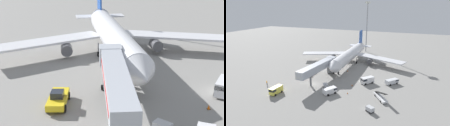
# 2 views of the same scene
# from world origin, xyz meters

# --- Properties ---
(ground_plane) EXTENTS (300.00, 300.00, 0.00)m
(ground_plane) POSITION_xyz_m (0.00, 0.00, 0.00)
(ground_plane) COLOR gray
(airplane_at_gate) EXTENTS (52.30, 49.39, 13.89)m
(airplane_at_gate) POSITION_xyz_m (4.47, 29.48, 4.54)
(airplane_at_gate) COLOR silver
(airplane_at_gate) RESTS_ON ground
(jet_bridge) EXTENTS (5.41, 22.83, 7.06)m
(jet_bridge) POSITION_xyz_m (0.47, 4.86, 5.32)
(jet_bridge) COLOR #B2B7C1
(jet_bridge) RESTS_ON ground
(pushback_tug) EXTENTS (3.60, 6.61, 2.36)m
(pushback_tug) POSITION_xyz_m (-7.12, 8.58, 1.09)
(pushback_tug) COLOR yellow
(pushback_tug) RESTS_ON ground
(belt_loader_truck) EXTENTS (5.32, 6.65, 3.26)m
(belt_loader_truck) POSITION_xyz_m (24.70, -2.14, 0.77)
(belt_loader_truck) COLOR white
(belt_loader_truck) RESTS_ON ground
(service_van_near_center) EXTENTS (2.46, 4.70, 2.37)m
(service_van_near_center) POSITION_xyz_m (-7.40, -11.32, 1.34)
(service_van_near_center) COLOR #E5DB4C
(service_van_near_center) RESTS_ON ground
(service_van_mid_right) EXTENTS (4.69, 5.15, 2.40)m
(service_van_mid_right) POSITION_xyz_m (18.06, 7.98, 1.36)
(service_van_mid_right) COLOR white
(service_van_mid_right) RESTS_ON ground
(service_van_rear_right) EXTENTS (4.05, 4.86, 2.05)m
(service_van_rear_right) POSITION_xyz_m (8.91, -4.65, 1.17)
(service_van_rear_right) COLOR white
(service_van_rear_right) RESTS_ON ground
(service_van_far_left) EXTENTS (4.71, 5.11, 1.81)m
(service_van_far_left) POSITION_xyz_m (26.68, 10.95, 1.05)
(service_van_far_left) COLOR silver
(service_van_far_left) RESTS_ON ground
(baggage_cart_far_right) EXTENTS (2.52, 2.25, 1.49)m
(baggage_cart_far_right) POSITION_xyz_m (23.33, -10.44, 0.82)
(baggage_cart_far_right) COLOR #38383D
(baggage_cart_far_right) RESTS_ON ground
(baggage_cart_outer_right) EXTENTS (2.44, 2.54, 1.32)m
(baggage_cart_outer_right) POSITION_xyz_m (5.32, -0.74, 0.74)
(baggage_cart_outer_right) COLOR #38383D
(baggage_cart_outer_right) RESTS_ON ground
(ground_crew_worker_foreground) EXTENTS (0.39, 0.39, 1.72)m
(ground_crew_worker_foreground) POSITION_xyz_m (-15.15, -6.86, 0.91)
(ground_crew_worker_foreground) COLOR #1E2333
(ground_crew_worker_foreground) RESTS_ON ground
(safety_cone_alpha) EXTENTS (0.47, 0.47, 0.72)m
(safety_cone_alpha) POSITION_xyz_m (13.66, 3.85, 0.36)
(safety_cone_alpha) COLOR black
(safety_cone_alpha) RESTS_ON ground
(safety_cone_bravo) EXTENTS (0.35, 0.35, 0.55)m
(safety_cone_bravo) POSITION_xyz_m (14.18, -2.66, 0.27)
(safety_cone_bravo) COLOR black
(safety_cone_bravo) RESTS_ON ground
(safety_cone_charlie) EXTENTS (0.49, 0.49, 0.75)m
(safety_cone_charlie) POSITION_xyz_m (7.20, 17.57, 0.37)
(safety_cone_charlie) COLOR black
(safety_cone_charlie) RESTS_ON ground
(apron_light_mast) EXTENTS (2.40, 2.40, 29.59)m
(apron_light_mast) POSITION_xyz_m (5.57, 56.46, 20.08)
(apron_light_mast) COLOR #93969B
(apron_light_mast) RESTS_ON ground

